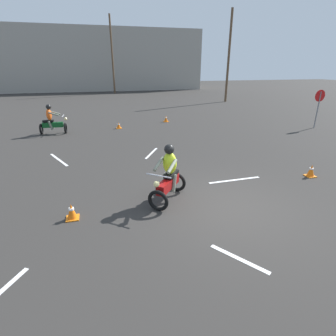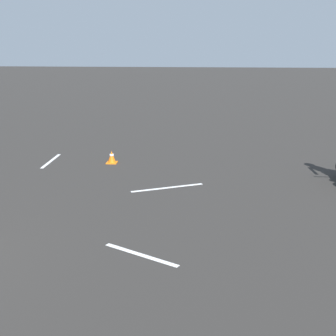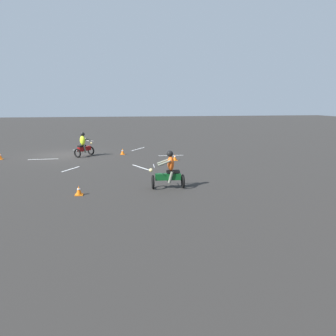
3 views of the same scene
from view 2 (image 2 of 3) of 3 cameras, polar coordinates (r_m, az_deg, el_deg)
traffic_cone_near_left at (r=14.42m, az=-6.88°, el=1.31°), size 0.32×0.32×0.38m
lane_stripe_ne at (r=8.37m, az=-3.33°, el=-10.51°), size 0.86×1.41×0.01m
lane_stripe_nw at (r=11.96m, az=-0.07°, el=-2.41°), size 0.91×1.80×0.01m
lane_stripe_w at (r=15.05m, az=-14.08°, el=0.85°), size 1.75×0.11×0.01m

